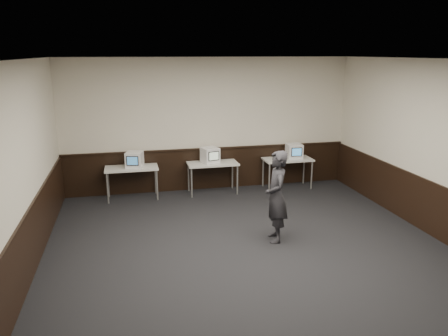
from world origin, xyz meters
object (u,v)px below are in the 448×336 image
Objects in this scene: emac_center at (210,155)px; emac_left at (134,160)px; emac_right at (294,151)px; person at (276,197)px; desk_left at (132,170)px; desk_right at (288,161)px; desk_center at (213,166)px.

emac_left is at bearing 165.78° from emac_center.
person is at bearing -114.18° from emac_right.
emac_left is 1.14× the size of emac_right.
person reaches higher than emac_left.
emac_left reaches higher than desk_left.
emac_left reaches higher than emac_right.
desk_left is at bearing -131.98° from person.
emac_right is at bearing -16.23° from emac_center.
desk_right is (3.80, 0.00, 0.00)m from desk_left.
emac_center reaches higher than emac_left.
emac_right is (0.17, 0.01, 0.25)m from desk_right.
emac_center reaches higher than desk_left.
desk_center is (1.90, 0.00, 0.00)m from desk_left.
emac_right is 0.24× the size of person.
desk_center is 1.84m from emac_left.
desk_center is 3.01m from person.
desk_right is at bearing -172.54° from emac_right.
emac_right is (2.12, -0.01, -0.00)m from emac_center.
emac_left is at bearing -179.11° from desk_center.
emac_center is at bearing 16.92° from emac_left.
emac_center is 3.04m from person.
desk_left is 3.80m from desk_right.
person reaches higher than desk_left.
desk_center is 2.55× the size of emac_center.
emac_center is at bearing -160.09° from person.
desk_right is 0.30m from emac_right.
desk_right is (1.90, 0.00, 0.00)m from desk_center.
desk_center is 0.26m from emac_center.
emac_center is 1.16× the size of emac_right.
person is (-1.50, -2.96, -0.10)m from emac_right.
emac_right is (3.89, 0.04, -0.00)m from emac_left.
desk_left is 2.55× the size of emac_center.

